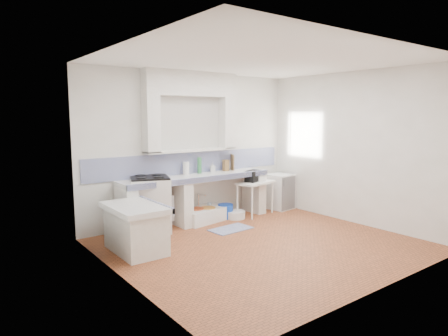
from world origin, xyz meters
TOP-DOWN VIEW (x-y plane):
  - floor at (0.00, 0.00)m, footprint 4.50×4.50m
  - ceiling at (0.00, 0.00)m, footprint 4.50×4.50m
  - wall_back at (0.00, 2.00)m, footprint 4.50×0.00m
  - wall_front at (0.00, -2.00)m, footprint 4.50×0.00m
  - wall_left at (-2.25, 0.00)m, footprint 0.00×4.50m
  - wall_right at (2.25, 0.00)m, footprint 0.00×4.50m
  - alcove_mass at (-0.10, 1.88)m, footprint 1.90×0.25m
  - window_frame at (2.42, 1.20)m, footprint 0.35×0.86m
  - lace_valance at (2.28, 1.20)m, footprint 0.01×0.84m
  - counter_slab at (-0.10, 1.70)m, footprint 3.00×0.60m
  - counter_lip at (-0.10, 1.42)m, footprint 3.00×0.04m
  - counter_pier_left at (-1.50, 1.70)m, footprint 0.20×0.55m
  - counter_pier_mid at (-0.45, 1.70)m, footprint 0.20×0.55m
  - counter_pier_right at (1.30, 1.70)m, footprint 0.20×0.55m
  - peninsula_top at (-1.70, 0.90)m, footprint 0.70×1.10m
  - peninsula_base at (-1.70, 0.90)m, footprint 0.60×1.00m
  - peninsula_lip at (-1.37, 0.90)m, footprint 0.04×1.10m
  - backsplash at (0.00, 1.99)m, footprint 4.27×0.03m
  - stove at (-1.05, 1.73)m, footprint 0.84×0.83m
  - sink at (0.05, 1.70)m, footprint 1.03×0.68m
  - side_table at (1.16, 1.49)m, footprint 0.90×0.64m
  - fridge at (1.95, 1.57)m, footprint 0.54×0.54m
  - bucket_red at (-0.13, 1.71)m, footprint 0.31×0.31m
  - bucket_orange at (0.10, 1.64)m, footprint 0.31×0.31m
  - bucket_blue at (0.51, 1.64)m, footprint 0.36×0.36m
  - basin_white at (0.66, 1.51)m, footprint 0.42×0.42m
  - water_bottle_a at (-0.10, 1.85)m, footprint 0.10×0.10m
  - water_bottle_b at (0.28, 1.85)m, footprint 0.08×0.08m
  - black_bag at (1.13, 1.53)m, footprint 0.41×0.32m
  - green_bottle_a at (0.06, 1.85)m, footprint 0.07×0.07m
  - green_bottle_b at (0.05, 1.85)m, footprint 0.08×0.08m
  - knife_block at (0.67, 1.83)m, footprint 0.11×0.09m
  - cutting_board at (0.85, 1.85)m, footprint 0.11×0.22m
  - paper_towel at (-0.25, 1.85)m, footprint 0.12×0.12m
  - soap_bottle at (0.36, 1.85)m, footprint 0.11×0.12m
  - rug at (0.12, 0.96)m, footprint 0.78×0.48m

SIDE VIEW (x-z plane):
  - floor at x=0.00m, z-range 0.00..0.00m
  - rug at x=0.12m, z-range 0.00..0.01m
  - basin_white at x=0.66m, z-range 0.00..0.15m
  - sink at x=0.05m, z-range 0.00..0.23m
  - bucket_orange at x=0.10m, z-range 0.00..0.27m
  - bucket_red at x=-0.13m, z-range 0.00..0.28m
  - bucket_blue at x=0.51m, z-range 0.00..0.28m
  - water_bottle_a at x=-0.10m, z-range 0.00..0.28m
  - water_bottle_b at x=0.28m, z-range 0.00..0.30m
  - peninsula_base at x=-1.70m, z-range 0.00..0.62m
  - side_table at x=1.16m, z-range 0.32..0.36m
  - fridge at x=1.95m, z-range 0.00..0.75m
  - counter_pier_left at x=-1.50m, z-range 0.00..0.82m
  - counter_pier_mid at x=-0.45m, z-range 0.00..0.82m
  - counter_pier_right at x=1.30m, z-range 0.00..0.82m
  - stove at x=-1.05m, z-range 0.00..0.93m
  - peninsula_top at x=-1.70m, z-range 0.62..0.70m
  - peninsula_lip at x=-1.37m, z-range 0.61..0.71m
  - black_bag at x=1.13m, z-range 0.68..0.91m
  - counter_slab at x=-0.10m, z-range 0.82..0.90m
  - counter_lip at x=-0.10m, z-range 0.81..0.91m
  - soap_bottle at x=0.36m, z-range 0.90..1.09m
  - knife_block at x=0.67m, z-range 0.90..1.12m
  - paper_towel at x=-0.25m, z-range 0.90..1.14m
  - green_bottle_a at x=0.06m, z-range 0.90..1.21m
  - green_bottle_b at x=0.05m, z-range 0.90..1.21m
  - cutting_board at x=0.85m, z-range 0.90..1.22m
  - backsplash at x=0.00m, z-range 0.90..1.30m
  - wall_back at x=0.00m, z-range -0.85..3.65m
  - wall_front at x=0.00m, z-range -0.85..3.65m
  - wall_left at x=-2.25m, z-range -0.85..3.65m
  - wall_right at x=2.25m, z-range -0.85..3.65m
  - window_frame at x=2.42m, z-range 1.07..2.13m
  - lace_valance at x=2.28m, z-range 1.86..2.10m
  - alcove_mass at x=-0.10m, z-range 2.35..2.80m
  - ceiling at x=0.00m, z-range 2.80..2.80m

